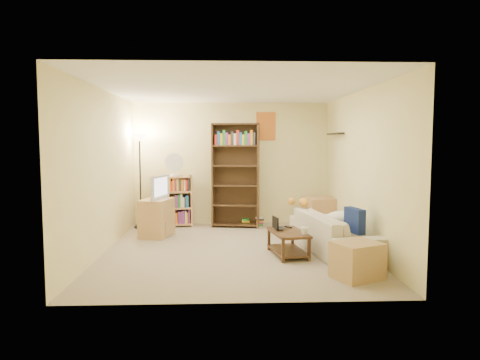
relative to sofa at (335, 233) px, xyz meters
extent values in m
plane|color=tan|center=(-1.55, 0.21, -0.30)|extent=(4.50, 4.50, 0.00)
cube|color=#FCEFAA|center=(-1.55, 2.46, 0.95)|extent=(4.00, 0.04, 2.50)
cube|color=#FCEFAA|center=(-1.55, -2.04, 0.95)|extent=(4.00, 0.04, 2.50)
cube|color=#FCEFAA|center=(-3.55, 0.21, 0.95)|extent=(0.04, 4.50, 2.50)
cube|color=#FCEFAA|center=(0.45, 0.21, 0.95)|extent=(0.04, 4.50, 2.50)
cube|color=white|center=(-1.55, 0.21, 2.20)|extent=(4.00, 4.50, 0.04)
cube|color=red|center=(-0.83, 2.45, 1.72)|extent=(0.40, 0.02, 0.58)
cube|color=black|center=(0.37, 1.51, 1.55)|extent=(0.12, 0.80, 0.03)
imported|color=beige|center=(0.00, 0.00, 0.00)|extent=(2.30, 1.44, 0.60)
cube|color=navy|center=(0.17, -0.42, 0.27)|extent=(0.21, 0.41, 0.35)
ellipsoid|color=white|center=(0.14, 0.07, 0.21)|extent=(0.55, 0.39, 0.24)
ellipsoid|color=orange|center=(-0.35, 0.74, 0.38)|extent=(0.40, 0.22, 0.15)
sphere|color=orange|center=(-0.56, 0.71, 0.40)|extent=(0.13, 0.13, 0.13)
cube|color=#482A1B|center=(-0.75, -0.16, 0.05)|extent=(0.59, 0.89, 0.04)
cube|color=#482A1B|center=(-0.75, -0.16, -0.23)|extent=(0.56, 0.84, 0.03)
cube|color=#482A1B|center=(-0.88, -0.55, -0.12)|extent=(0.04, 0.04, 0.37)
cube|color=#482A1B|center=(-0.50, -0.48, -0.12)|extent=(0.04, 0.04, 0.37)
cube|color=#482A1B|center=(-1.00, 0.16, -0.12)|extent=(0.04, 0.04, 0.37)
cube|color=#482A1B|center=(-0.62, 0.23, -0.12)|extent=(0.04, 0.04, 0.37)
imported|color=black|center=(-0.81, -0.03, 0.08)|extent=(0.38, 0.33, 0.02)
cube|color=white|center=(-0.93, -0.05, 0.18)|extent=(0.06, 0.27, 0.18)
imported|color=white|center=(-0.55, -0.38, 0.12)|extent=(0.17, 0.17, 0.10)
cube|color=black|center=(-0.71, 0.13, 0.08)|extent=(0.11, 0.15, 0.02)
cube|color=tan|center=(-2.91, 1.23, 0.04)|extent=(0.60, 0.73, 0.68)
imported|color=black|center=(-2.91, 1.23, 0.59)|extent=(0.79, 0.48, 0.43)
cube|color=#49321C|center=(-1.47, 2.07, 0.73)|extent=(0.97, 0.44, 2.07)
cube|color=tan|center=(-2.75, 2.17, 0.21)|extent=(0.83, 0.44, 1.02)
cylinder|color=white|center=(-2.69, 2.15, 0.74)|extent=(0.20, 0.20, 0.04)
cylinder|color=white|center=(-2.69, 2.15, 0.84)|extent=(0.02, 0.02, 0.20)
cylinder|color=white|center=(-2.69, 2.12, 1.00)|extent=(0.36, 0.06, 0.36)
cylinder|color=black|center=(-3.35, 2.04, -0.28)|extent=(0.27, 0.27, 0.03)
cylinder|color=black|center=(-3.35, 2.04, 0.57)|extent=(0.03, 0.03, 1.75)
cone|color=#FFE3C6|center=(-3.35, 2.04, 1.49)|extent=(0.31, 0.31, 0.14)
cube|color=tan|center=(0.17, 1.80, 0.01)|extent=(0.63, 0.63, 0.62)
cube|color=tan|center=(-0.06, -1.28, -0.07)|extent=(0.68, 0.64, 0.45)
cube|color=red|center=(-1.26, 2.15, -0.22)|extent=(0.18, 0.14, 0.15)
cube|color=#1966B2|center=(-0.99, 2.16, -0.21)|extent=(0.18, 0.14, 0.18)
camera|label=1|loc=(-1.71, -6.41, 1.39)|focal=32.00mm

